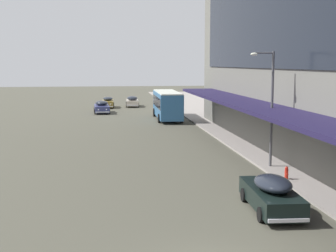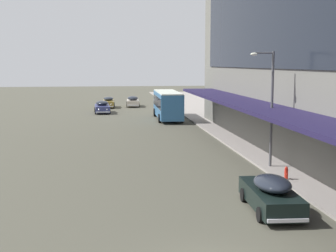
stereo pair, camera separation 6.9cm
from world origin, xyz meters
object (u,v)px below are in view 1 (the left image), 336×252
Objects in this scene: transit_bus_kerbside_front at (167,103)px; sedan_lead_mid at (132,101)px; sedan_second_mid at (271,194)px; sedan_far_back at (108,102)px; street_lamp at (269,100)px; fire_hydrant at (286,173)px; sedan_trailing_mid at (102,107)px.

transit_bus_kerbside_front is 2.02× the size of sedan_lead_mid.
sedan_second_mid reaches higher than sedan_far_back.
street_lamp is (5.97, -42.88, 3.45)m from sedan_lead_mid.
sedan_lead_mid is 0.97× the size of sedan_second_mid.
sedan_lead_mid is 46.55m from fire_hydrant.
sedan_second_mid reaches higher than sedan_lead_mid.
sedan_far_back is 46.03m from fire_hydrant.
sedan_second_mid is at bearing -86.36° from sedan_lead_mid.
transit_bus_kerbside_front is 14.02× the size of fire_hydrant.
sedan_lead_mid is at bearing 100.46° from transit_bus_kerbside_front.
transit_bus_kerbside_front is at bearing 96.27° from street_lamp.
sedan_second_mid is 0.71× the size of street_lamp.
sedan_lead_mid is 1.05× the size of sedan_far_back.
sedan_far_back is 42.98m from street_lamp.
sedan_trailing_mid is (-7.73, 42.46, -0.00)m from sedan_second_mid.
transit_bus_kerbside_front is 2.12× the size of sedan_far_back.
sedan_second_mid reaches higher than sedan_trailing_mid.
transit_bus_kerbside_front is 17.16m from sedan_lead_mid.
street_lamp is 10.05× the size of fire_hydrant.
transit_bus_kerbside_front is 34.20m from sedan_second_mid.
sedan_second_mid is at bearing -118.50° from fire_hydrant.
fire_hydrant is (9.53, -45.04, -0.29)m from sedan_far_back.
sedan_trailing_mid is 36.05m from street_lamp.
street_lamp is at bearing -82.07° from sedan_lead_mid.
sedan_far_back is (-6.76, 15.70, -1.08)m from transit_bus_kerbside_front.
sedan_far_back reaches higher than fire_hydrant.
transit_bus_kerbside_front is at bearing 90.23° from sedan_second_mid.
sedan_trailing_mid is at bearing -96.47° from sedan_far_back.
sedan_trailing_mid is (-7.60, 8.28, -1.07)m from transit_bus_kerbside_front.
sedan_lead_mid is (-3.11, 16.84, -1.08)m from transit_bus_kerbside_front.
sedan_second_mid is 7.12× the size of fire_hydrant.
street_lamp is (9.62, -41.74, 3.45)m from sedan_far_back.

